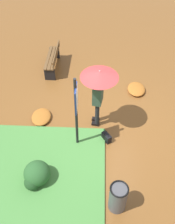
# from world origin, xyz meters

# --- Properties ---
(ground_plane) EXTENTS (18.00, 18.00, 0.00)m
(ground_plane) POSITION_xyz_m (0.00, 0.00, 0.00)
(ground_plane) COLOR brown
(grass_verge) EXTENTS (4.80, 4.00, 0.05)m
(grass_verge) POSITION_xyz_m (2.61, -1.91, 0.03)
(grass_verge) COLOR #47843D
(grass_verge) RESTS_ON ground_plane
(person_with_umbrella) EXTENTS (0.96, 0.96, 2.04)m
(person_with_umbrella) POSITION_xyz_m (0.01, -0.13, 1.55)
(person_with_umbrella) COLOR black
(person_with_umbrella) RESTS_ON ground_plane
(info_sign_post) EXTENTS (0.44, 0.07, 2.30)m
(info_sign_post) POSITION_xyz_m (0.72, -0.65, 1.44)
(info_sign_post) COLOR black
(info_sign_post) RESTS_ON ground_plane
(handbag) EXTENTS (0.32, 0.29, 0.37)m
(handbag) POSITION_xyz_m (0.58, 0.13, 0.13)
(handbag) COLOR black
(handbag) RESTS_ON ground_plane
(park_bench) EXTENTS (1.40, 0.40, 0.75)m
(park_bench) POSITION_xyz_m (-2.60, -1.75, 0.40)
(park_bench) COLOR black
(park_bench) RESTS_ON ground_plane
(trash_bin) EXTENTS (0.42, 0.42, 0.83)m
(trash_bin) POSITION_xyz_m (2.49, 0.37, 0.42)
(trash_bin) COLOR #4C4C51
(trash_bin) RESTS_ON ground_plane
(shrub_cluster) EXTENTS (0.71, 0.65, 0.58)m
(shrub_cluster) POSITION_xyz_m (1.93, -1.57, 0.27)
(shrub_cluster) COLOR #285628
(shrub_cluster) RESTS_ON ground_plane
(leaf_pile_near_person) EXTENTS (0.71, 0.57, 0.16)m
(leaf_pile_near_person) POSITION_xyz_m (-0.15, -1.81, 0.08)
(leaf_pile_near_person) COLOR #A86023
(leaf_pile_near_person) RESTS_ON ground_plane
(leaf_pile_by_bench) EXTENTS (0.71, 0.57, 0.16)m
(leaf_pile_by_bench) POSITION_xyz_m (-1.52, 1.13, 0.08)
(leaf_pile_by_bench) COLOR #A86023
(leaf_pile_by_bench) RESTS_ON ground_plane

